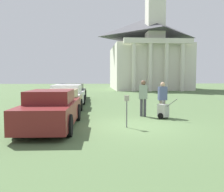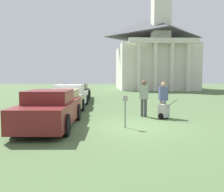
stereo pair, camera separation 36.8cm
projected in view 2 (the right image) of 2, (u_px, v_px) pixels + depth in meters
The scene contains 11 objects.
ground_plane at pixel (130, 126), 10.02m from camera, with size 120.00×120.00×0.00m, color #4C663D.
parked_car_maroon at pixel (51, 110), 9.79m from camera, with size 2.10×4.99×1.48m.
parked_car_tan at pixel (62, 103), 12.93m from camera, with size 2.07×5.24×1.34m.
parked_car_white at pixel (70, 97), 16.23m from camera, with size 2.24×5.08×1.48m.
parked_car_black at pixel (75, 93), 19.39m from camera, with size 2.17×4.82×1.44m.
parked_car_sage at pixel (78, 92), 22.28m from camera, with size 2.14×4.91×1.39m.
parking_meter at pixel (125, 105), 9.72m from camera, with size 0.18×0.09×1.27m.
person_worker at pixel (144, 96), 12.43m from camera, with size 0.46×0.31×1.81m.
person_supervisor at pixel (163, 97), 12.18m from camera, with size 0.44×0.27×1.73m.
equipment_cart at pixel (164, 111), 11.81m from camera, with size 0.75×0.90×1.00m.
church at pixel (154, 50), 39.67m from camera, with size 11.39×13.42×25.82m.
Camera 2 is at (-1.24, -9.84, 2.00)m, focal length 40.00 mm.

